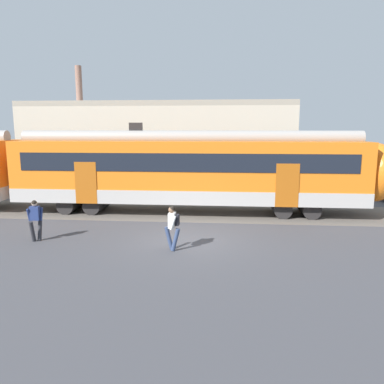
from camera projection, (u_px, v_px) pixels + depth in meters
ground_plane at (188, 241)px, 14.90m from camera, size 160.00×160.00×0.00m
commuter_train at (32, 169)px, 20.38m from camera, size 38.05×3.07×4.73m
pedestrian_navy at (35, 218)px, 14.82m from camera, size 0.54×0.66×1.67m
pedestrian_white at (173, 224)px, 13.69m from camera, size 0.63×0.56×1.67m
background_building at (158, 144)px, 29.42m from camera, size 20.65×5.00×9.20m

